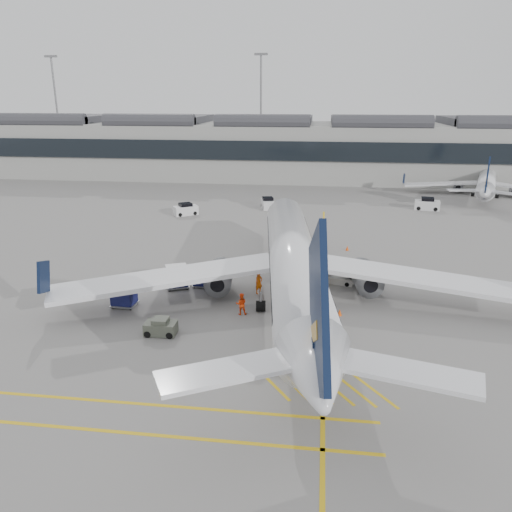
# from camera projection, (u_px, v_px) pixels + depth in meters

# --- Properties ---
(ground) EXTENTS (220.00, 220.00, 0.00)m
(ground) POSITION_uv_depth(u_px,v_px,m) (188.00, 326.00, 37.23)
(ground) COLOR gray
(ground) RESTS_ON ground
(terminal) EXTENTS (200.00, 20.45, 12.40)m
(terminal) POSITION_uv_depth(u_px,v_px,m) (277.00, 147.00, 103.22)
(terminal) COLOR #9E9E99
(terminal) RESTS_ON ground
(light_masts) EXTENTS (113.00, 0.60, 25.45)m
(light_masts) POSITION_uv_depth(u_px,v_px,m) (275.00, 104.00, 114.14)
(light_masts) COLOR slate
(light_masts) RESTS_ON ground
(apron_markings) EXTENTS (0.25, 60.00, 0.01)m
(apron_markings) POSITION_uv_depth(u_px,v_px,m) (323.00, 284.00, 45.43)
(apron_markings) COLOR gold
(apron_markings) RESTS_ON ground
(airliner_main) EXTENTS (38.76, 42.57, 11.34)m
(airliner_main) POSITION_uv_depth(u_px,v_px,m) (294.00, 264.00, 40.60)
(airliner_main) COLOR white
(airliner_main) RESTS_ON ground
(airliner_far) EXTENTS (26.12, 28.97, 7.95)m
(airliner_far) POSITION_uv_depth(u_px,v_px,m) (487.00, 182.00, 84.69)
(airliner_far) COLOR white
(airliner_far) RESTS_ON ground
(belt_loader) EXTENTS (4.27, 2.17, 1.69)m
(belt_loader) POSITION_uv_depth(u_px,v_px,m) (334.00, 277.00, 45.77)
(belt_loader) COLOR #BCB9B3
(belt_loader) RESTS_ON ground
(baggage_cart_a) EXTENTS (1.71, 1.48, 1.61)m
(baggage_cart_a) POSITION_uv_depth(u_px,v_px,m) (284.00, 275.00, 45.28)
(baggage_cart_a) COLOR gray
(baggage_cart_a) RESTS_ON ground
(baggage_cart_b) EXTENTS (1.65, 1.38, 1.67)m
(baggage_cart_b) POSITION_uv_depth(u_px,v_px,m) (202.00, 277.00, 44.61)
(baggage_cart_b) COLOR gray
(baggage_cart_b) RESTS_ON ground
(baggage_cart_c) EXTENTS (2.43, 2.26, 2.05)m
(baggage_cart_c) POSITION_uv_depth(u_px,v_px,m) (177.00, 276.00, 44.23)
(baggage_cart_c) COLOR gray
(baggage_cart_c) RESTS_ON ground
(baggage_cart_d) EXTENTS (1.99, 1.67, 1.99)m
(baggage_cart_d) POSITION_uv_depth(u_px,v_px,m) (124.00, 294.00, 40.35)
(baggage_cart_d) COLOR gray
(baggage_cart_d) RESTS_ON ground
(ramp_agent_a) EXTENTS (0.84, 0.82, 1.95)m
(ramp_agent_a) POSITION_uv_depth(u_px,v_px,m) (259.00, 283.00, 43.06)
(ramp_agent_a) COLOR orange
(ramp_agent_a) RESTS_ON ground
(ramp_agent_b) EXTENTS (0.96, 0.81, 1.77)m
(ramp_agent_b) POSITION_uv_depth(u_px,v_px,m) (241.00, 304.00, 38.92)
(ramp_agent_b) COLOR #FF410D
(ramp_agent_b) RESTS_ON ground
(pushback_tug) EXTENTS (2.24, 1.40, 1.25)m
(pushback_tug) POSITION_uv_depth(u_px,v_px,m) (161.00, 327.00, 35.74)
(pushback_tug) COLOR #525649
(pushback_tug) RESTS_ON ground
(safety_cone_nose) EXTENTS (0.38, 0.38, 0.52)m
(safety_cone_nose) POSITION_uv_depth(u_px,v_px,m) (347.00, 248.00, 55.30)
(safety_cone_nose) COLOR #F24C0A
(safety_cone_nose) RESTS_ON ground
(safety_cone_engine) EXTENTS (0.37, 0.37, 0.52)m
(safety_cone_engine) POSITION_uv_depth(u_px,v_px,m) (340.00, 312.00, 38.90)
(safety_cone_engine) COLOR #F24C0A
(safety_cone_engine) RESTS_ON ground
(service_van_left) EXTENTS (3.71, 3.27, 1.72)m
(service_van_left) POSITION_uv_depth(u_px,v_px,m) (186.00, 210.00, 71.60)
(service_van_left) COLOR silver
(service_van_left) RESTS_ON ground
(service_van_mid) EXTENTS (2.43, 3.63, 1.71)m
(service_van_mid) POSITION_uv_depth(u_px,v_px,m) (268.00, 203.00, 75.74)
(service_van_mid) COLOR silver
(service_van_mid) RESTS_ON ground
(service_van_right) EXTENTS (3.81, 2.30, 1.85)m
(service_van_right) POSITION_uv_depth(u_px,v_px,m) (427.00, 204.00, 74.84)
(service_van_right) COLOR silver
(service_van_right) RESTS_ON ground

